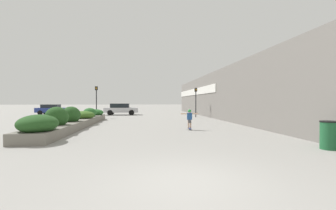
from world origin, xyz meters
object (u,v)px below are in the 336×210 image
at_px(traffic_light_left, 96,96).
at_px(skateboard, 190,129).
at_px(trash_bin, 329,135).
at_px(car_center_left, 257,109).
at_px(traffic_light_right, 196,97).
at_px(car_center_right, 121,109).
at_px(car_leftmost, 52,109).
at_px(skateboarder, 190,117).

bearing_deg(traffic_light_left, skateboard, -55.75).
height_order(trash_bin, traffic_light_left, traffic_light_left).
relative_size(trash_bin, car_center_left, 0.23).
bearing_deg(car_center_left, traffic_light_right, -61.31).
distance_m(skateboard, traffic_light_right, 12.38).
bearing_deg(car_center_right, car_center_left, 90.87).
distance_m(car_leftmost, car_center_right, 10.09).
bearing_deg(car_center_right, skateboarder, 19.11).
relative_size(skateboard, traffic_light_left, 0.21).
bearing_deg(skateboarder, trash_bin, -54.81).
distance_m(skateboard, trash_bin, 7.67).
distance_m(skateboard, skateboarder, 0.77).
bearing_deg(skateboarder, skateboard, -100.78).
bearing_deg(traffic_light_left, traffic_light_right, -2.45).
xyz_separation_m(skateboard, car_center_right, (-6.02, 17.39, 0.77)).
relative_size(skateboard, trash_bin, 0.70).
bearing_deg(traffic_light_right, car_center_left, 28.69).
bearing_deg(trash_bin, skateboarder, 121.93).
height_order(trash_bin, traffic_light_right, traffic_light_right).
xyz_separation_m(skateboarder, traffic_light_left, (-8.32, 12.22, 1.61)).
bearing_deg(trash_bin, skateboard, 121.93).
bearing_deg(skateboard, traffic_light_right, 77.80).
bearing_deg(skateboard, skateboarder, 79.22).
distance_m(trash_bin, car_center_right, 25.93).
distance_m(car_center_right, traffic_light_left, 5.88).
bearing_deg(traffic_light_left, car_center_right, 66.06).
xyz_separation_m(skateboarder, car_leftmost, (-15.93, 19.33, -0.08)).
bearing_deg(car_leftmost, skateboarder, 39.49).
distance_m(skateboarder, traffic_light_right, 12.26).
bearing_deg(car_leftmost, traffic_light_right, 68.36).
xyz_separation_m(car_center_left, traffic_light_left, (-22.47, -5.47, 1.64)).
distance_m(car_center_left, traffic_light_right, 12.53).
bearing_deg(car_center_right, traffic_light_right, 58.56).
distance_m(car_leftmost, traffic_light_left, 10.55).
relative_size(skateboarder, trash_bin, 1.13).
xyz_separation_m(skateboarder, car_center_right, (-6.02, 17.39, -0.00)).
height_order(trash_bin, car_leftmost, car_leftmost).
distance_m(skateboard, traffic_light_left, 14.97).
relative_size(skateboarder, car_leftmost, 0.30).
height_order(traffic_light_left, traffic_light_right, traffic_light_left).
relative_size(trash_bin, car_leftmost, 0.27).
bearing_deg(car_center_right, trash_bin, 22.87).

